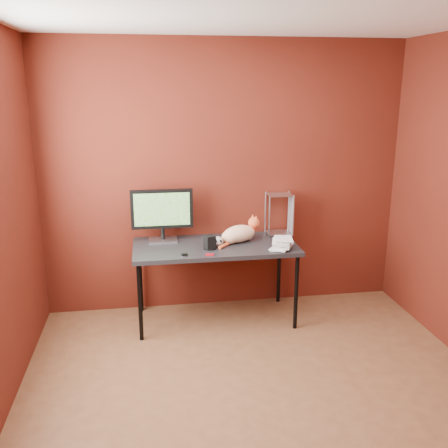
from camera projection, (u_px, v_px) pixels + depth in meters
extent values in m
cube|color=brown|center=(264.00, 404.00, 3.52)|extent=(3.50, 3.50, 0.01)
cube|color=silver|center=(273.00, 6.00, 2.82)|extent=(3.50, 3.50, 0.02)
cube|color=#4B160E|center=(225.00, 178.00, 4.83)|extent=(3.50, 0.02, 2.60)
cube|color=#4B160E|center=(407.00, 385.00, 1.50)|extent=(3.50, 0.02, 2.60)
cube|color=black|center=(215.00, 247.00, 4.60)|extent=(1.50, 0.70, 0.04)
cylinder|color=black|center=(140.00, 303.00, 4.31)|extent=(0.04, 0.04, 0.71)
cylinder|color=black|center=(296.00, 292.00, 4.52)|extent=(0.04, 0.04, 0.71)
cylinder|color=black|center=(140.00, 277.00, 4.88)|extent=(0.04, 0.04, 0.71)
cylinder|color=black|center=(279.00, 269.00, 5.09)|extent=(0.04, 0.04, 0.71)
cube|color=#B3B2B8|center=(163.00, 240.00, 4.70)|extent=(0.27, 0.19, 0.02)
cylinder|color=black|center=(163.00, 233.00, 4.68)|extent=(0.04, 0.04, 0.11)
cube|color=black|center=(162.00, 209.00, 4.62)|extent=(0.57, 0.04, 0.37)
cube|color=#1B4612|center=(162.00, 209.00, 4.62)|extent=(0.51, 0.01, 0.31)
ellipsoid|color=orange|center=(239.00, 234.00, 4.66)|extent=(0.38, 0.30, 0.16)
ellipsoid|color=orange|center=(230.00, 237.00, 4.61)|extent=(0.21, 0.20, 0.13)
sphere|color=silver|center=(248.00, 235.00, 4.72)|extent=(0.11, 0.11, 0.11)
sphere|color=#E2592C|center=(254.00, 223.00, 4.72)|extent=(0.11, 0.11, 0.11)
cone|color=#E2592C|center=(256.00, 218.00, 4.69)|extent=(0.04, 0.04, 0.05)
cone|color=#E2592C|center=(253.00, 216.00, 4.74)|extent=(0.04, 0.04, 0.05)
cylinder|color=#B5240C|center=(253.00, 228.00, 4.73)|extent=(0.08, 0.08, 0.01)
cylinder|color=#E2592C|center=(225.00, 245.00, 4.54)|extent=(0.14, 0.16, 0.03)
ellipsoid|color=silver|center=(218.00, 242.00, 4.53)|extent=(0.10, 0.10, 0.09)
ellipsoid|color=black|center=(216.00, 242.00, 4.48)|extent=(0.02, 0.01, 0.03)
ellipsoid|color=black|center=(220.00, 242.00, 4.49)|extent=(0.02, 0.01, 0.03)
cube|color=black|center=(218.00, 245.00, 4.49)|extent=(0.05, 0.01, 0.00)
cylinder|color=black|center=(210.00, 248.00, 4.47)|extent=(0.11, 0.11, 0.02)
cube|color=black|center=(210.00, 242.00, 4.46)|extent=(0.11, 0.11, 0.11)
imported|color=beige|center=(273.00, 236.00, 4.49)|extent=(0.25, 0.26, 0.21)
imported|color=beige|center=(274.00, 214.00, 4.43)|extent=(0.23, 0.26, 0.21)
imported|color=beige|center=(275.00, 191.00, 4.38)|extent=(0.22, 0.25, 0.21)
imported|color=beige|center=(275.00, 167.00, 4.32)|extent=(0.21, 0.24, 0.21)
imported|color=beige|center=(276.00, 143.00, 4.26)|extent=(0.19, 0.23, 0.21)
cylinder|color=#B3B2B8|center=(270.00, 217.00, 4.77)|extent=(0.01, 0.01, 0.41)
cylinder|color=#B3B2B8|center=(294.00, 216.00, 4.81)|extent=(0.01, 0.01, 0.41)
cylinder|color=#B3B2B8|center=(265.00, 212.00, 4.95)|extent=(0.01, 0.01, 0.41)
cylinder|color=#B3B2B8|center=(288.00, 211.00, 4.99)|extent=(0.01, 0.01, 0.41)
cube|color=#B3B2B8|center=(278.00, 233.00, 4.93)|extent=(0.24, 0.20, 0.01)
cube|color=#B3B2B8|center=(280.00, 195.00, 4.83)|extent=(0.24, 0.20, 0.01)
cube|color=#AA0D19|center=(210.00, 255.00, 4.30)|extent=(0.08, 0.03, 0.01)
cube|color=black|center=(184.00, 255.00, 4.29)|extent=(0.05, 0.04, 0.02)
cylinder|color=#B3B2B8|center=(184.00, 256.00, 4.28)|extent=(0.04, 0.04, 0.00)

